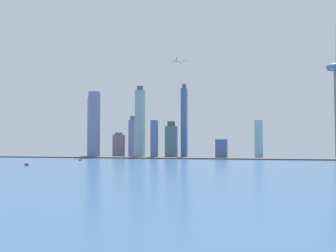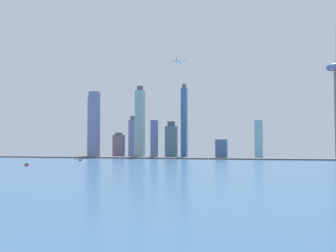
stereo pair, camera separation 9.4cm
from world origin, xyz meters
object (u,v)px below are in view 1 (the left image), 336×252
boat_0 (26,165)px  boat_1 (80,160)px  skyscraper_10 (259,139)px  skyscraper_11 (171,141)px  skyscraper_9 (133,138)px  skyscraper_2 (94,126)px  skyscraper_6 (140,123)px  skyscraper_5 (154,139)px  skyscraper_8 (119,145)px  skyscraper_7 (222,149)px  skyscraper_0 (184,122)px  skyscraper_4 (94,125)px  airplane (179,62)px  channel_buoy_0 (107,163)px

boat_0 → boat_1: bearing=139.3°
skyscraper_10 → skyscraper_11: size_ratio=1.01×
skyscraper_9 → skyscraper_2: bearing=-163.8°
skyscraper_10 → skyscraper_9: bearing=179.3°
skyscraper_9 → boat_0: 437.18m
skyscraper_6 → skyscraper_11: (75.36, 12.04, -43.65)m
skyscraper_2 → skyscraper_5: skyscraper_2 is taller
skyscraper_8 → skyscraper_2: bearing=-163.7°
skyscraper_5 → skyscraper_11: (30.57, 37.90, -4.09)m
skyscraper_9 → skyscraper_6: bearing=-49.5°
skyscraper_7 → boat_1: (-250.52, -182.35, -19.98)m
skyscraper_6 → skyscraper_10: 284.18m
skyscraper_0 → skyscraper_8: 178.53m
skyscraper_7 → skyscraper_10: skyscraper_10 is taller
skyscraper_6 → skyscraper_8: bearing=156.4°
skyscraper_9 → skyscraper_10: size_ratio=1.18×
skyscraper_10 → boat_1: (-328.81, -239.12, -42.46)m
skyscraper_2 → skyscraper_7: bearing=-5.7°
skyscraper_2 → skyscraper_11: 208.18m
skyscraper_0 → skyscraper_5: bearing=-130.1°
skyscraper_4 → skyscraper_5: skyscraper_4 is taller
skyscraper_4 → skyscraper_9: skyscraper_4 is taller
skyscraper_5 → airplane: (78.61, -77.19, 160.95)m
skyscraper_4 → skyscraper_8: (30.70, 76.56, -49.65)m
skyscraper_4 → skyscraper_10: skyscraper_4 is taller
skyscraper_4 → boat_0: size_ratio=13.36×
skyscraper_2 → channel_buoy_0: skyscraper_2 is taller
skyscraper_8 → skyscraper_10: skyscraper_10 is taller
skyscraper_7 → skyscraper_10: bearing=35.9°
skyscraper_5 → boat_0: bearing=-101.9°
skyscraper_5 → skyscraper_0: bearing=49.9°
skyscraper_0 → boat_0: size_ratio=15.31×
boat_1 → channel_buoy_0: size_ratio=2.72×
skyscraper_2 → skyscraper_6: skyscraper_6 is taller
skyscraper_9 → skyscraper_8: bearing=-163.9°
skyscraper_6 → skyscraper_8: size_ratio=2.81×
skyscraper_4 → boat_0: skyscraper_4 is taller
skyscraper_5 → skyscraper_10: size_ratio=1.00×
skyscraper_2 → skyscraper_6: size_ratio=0.92×
skyscraper_7 → boat_0: size_ratio=3.63×
skyscraper_2 → skyscraper_9: 103.75m
skyscraper_7 → channel_buoy_0: 324.27m
skyscraper_5 → skyscraper_9: bearing=140.2°
skyscraper_9 → skyscraper_10: skyscraper_9 is taller
skyscraper_2 → boat_1: 241.68m
skyscraper_0 → skyscraper_5: skyscraper_0 is taller
skyscraper_11 → skyscraper_2: bearing=-179.9°
skyscraper_10 → skyscraper_5: bearing=-165.3°
skyscraper_4 → skyscraper_0: bearing=23.7°
skyscraper_6 → skyscraper_5: bearing=-30.0°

